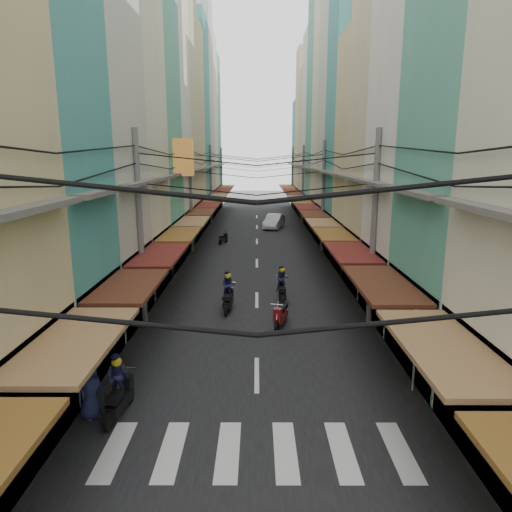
{
  "coord_description": "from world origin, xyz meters",
  "views": [
    {
      "loc": [
        0.0,
        -15.88,
        7.09
      ],
      "look_at": [
        -0.04,
        5.62,
        2.36
      ],
      "focal_mm": 32.0,
      "sensor_mm": 36.0,
      "label": 1
    }
  ],
  "objects_px": {
    "bicycle": "(489,390)",
    "market_umbrella": "(438,314)",
    "white_car": "(274,228)",
    "traffic_sign": "(417,330)"
  },
  "relations": [
    {
      "from": "bicycle",
      "to": "market_umbrella",
      "type": "distance_m",
      "value": 2.73
    },
    {
      "from": "white_car",
      "to": "market_umbrella",
      "type": "relative_size",
      "value": 2.0
    },
    {
      "from": "bicycle",
      "to": "market_umbrella",
      "type": "bearing_deg",
      "value": 65.45
    },
    {
      "from": "white_car",
      "to": "bicycle",
      "type": "height_order",
      "value": "white_car"
    },
    {
      "from": "white_car",
      "to": "market_umbrella",
      "type": "xyz_separation_m",
      "value": [
        4.04,
        -31.42,
        2.17
      ]
    },
    {
      "from": "white_car",
      "to": "traffic_sign",
      "type": "distance_m",
      "value": 32.51
    },
    {
      "from": "bicycle",
      "to": "market_umbrella",
      "type": "height_order",
      "value": "market_umbrella"
    },
    {
      "from": "bicycle",
      "to": "market_umbrella",
      "type": "xyz_separation_m",
      "value": [
        -1.43,
        0.84,
        2.17
      ]
    },
    {
      "from": "market_umbrella",
      "to": "traffic_sign",
      "type": "relative_size",
      "value": 0.9
    },
    {
      "from": "bicycle",
      "to": "white_car",
      "type": "bearing_deg",
      "value": 15.62
    }
  ]
}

